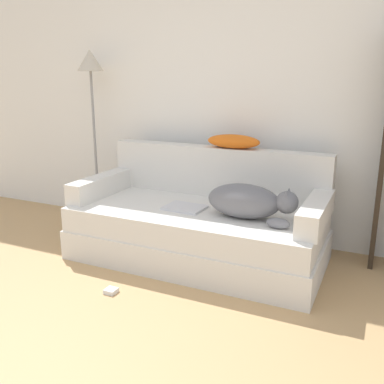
{
  "coord_description": "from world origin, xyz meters",
  "views": [
    {
      "loc": [
        1.34,
        -1.08,
        1.41
      ],
      "look_at": [
        0.04,
        1.71,
        0.57
      ],
      "focal_mm": 40.0,
      "sensor_mm": 36.0,
      "label": 1
    }
  ],
  "objects": [
    {
      "name": "throw_pillow",
      "position": [
        0.18,
        2.21,
        0.89
      ],
      "size": [
        0.44,
        0.22,
        0.11
      ],
      "color": "orange",
      "rests_on": "couch_backrest"
    },
    {
      "name": "couch_backrest",
      "position": [
        0.04,
        2.21,
        0.63
      ],
      "size": [
        1.9,
        0.15,
        0.42
      ],
      "color": "silver",
      "rests_on": "couch"
    },
    {
      "name": "couch",
      "position": [
        0.04,
        1.8,
        0.21
      ],
      "size": [
        1.94,
        0.95,
        0.42
      ],
      "color": "silver",
      "rests_on": "ground_plane"
    },
    {
      "name": "floor_lamp",
      "position": [
        -1.23,
        2.22,
        1.38
      ],
      "size": [
        0.24,
        0.24,
        1.64
      ],
      "color": "gray",
      "rests_on": "ground_plane"
    },
    {
      "name": "dog",
      "position": [
        0.48,
        1.73,
        0.55
      ],
      "size": [
        0.66,
        0.31,
        0.25
      ],
      "color": "slate",
      "rests_on": "couch"
    },
    {
      "name": "power_adapter",
      "position": [
        -0.25,
        1.04,
        0.01
      ],
      "size": [
        0.08,
        0.08,
        0.03
      ],
      "color": "silver",
      "rests_on": "ground_plane"
    },
    {
      "name": "laptop",
      "position": [
        -0.03,
        1.74,
        0.43
      ],
      "size": [
        0.32,
        0.25,
        0.02
      ],
      "rotation": [
        0.0,
        0.0,
        -0.05
      ],
      "color": "silver",
      "rests_on": "couch"
    },
    {
      "name": "couch_arm_right",
      "position": [
        0.94,
        1.8,
        0.5
      ],
      "size": [
        0.15,
        0.76,
        0.17
      ],
      "color": "silver",
      "rests_on": "couch"
    },
    {
      "name": "couch_arm_left",
      "position": [
        -0.85,
        1.8,
        0.5
      ],
      "size": [
        0.15,
        0.76,
        0.17
      ],
      "color": "silver",
      "rests_on": "couch"
    },
    {
      "name": "wall_back",
      "position": [
        0.0,
        2.47,
        1.35
      ],
      "size": [
        7.13,
        0.06,
        2.7
      ],
      "color": "white",
      "rests_on": "ground_plane"
    }
  ]
}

